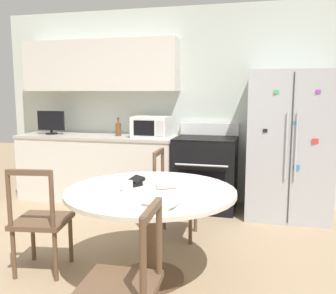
% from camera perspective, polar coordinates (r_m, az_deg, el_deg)
% --- Properties ---
extents(back_wall, '(5.20, 0.44, 2.60)m').
position_cam_1_polar(back_wall, '(5.16, -1.17, 7.94)').
color(back_wall, silver).
rests_on(back_wall, ground_plane).
extents(kitchen_counter, '(2.20, 0.64, 0.90)m').
position_cam_1_polar(kitchen_counter, '(5.26, -10.55, -3.11)').
color(kitchen_counter, silver).
rests_on(kitchen_counter, ground_plane).
extents(refrigerator, '(0.95, 0.77, 1.73)m').
position_cam_1_polar(refrigerator, '(4.64, 17.92, 0.29)').
color(refrigerator, '#B2B5BA').
rests_on(refrigerator, ground_plane).
extents(oven_range, '(0.77, 0.68, 1.08)m').
position_cam_1_polar(oven_range, '(4.81, 5.75, -3.89)').
color(oven_range, black).
rests_on(oven_range, ground_plane).
extents(microwave, '(0.47, 0.35, 0.27)m').
position_cam_1_polar(microwave, '(4.88, -2.60, 3.09)').
color(microwave, white).
rests_on(microwave, kitchen_counter).
extents(countertop_tv, '(0.39, 0.16, 0.33)m').
position_cam_1_polar(countertop_tv, '(5.48, -17.40, 3.70)').
color(countertop_tv, black).
rests_on(countertop_tv, kitchen_counter).
extents(counter_bottle, '(0.07, 0.07, 0.25)m').
position_cam_1_polar(counter_bottle, '(5.08, -7.58, 2.74)').
color(counter_bottle, brown).
rests_on(counter_bottle, kitchen_counter).
extents(dining_table, '(1.33, 1.33, 0.74)m').
position_cam_1_polar(dining_table, '(2.96, -2.62, -8.83)').
color(dining_table, beige).
rests_on(dining_table, ground_plane).
extents(dining_chair_far, '(0.43, 0.43, 0.90)m').
position_cam_1_polar(dining_chair_far, '(3.87, 0.90, -7.39)').
color(dining_chair_far, brown).
rests_on(dining_chair_far, ground_plane).
extents(dining_chair_near, '(0.44, 0.44, 0.90)m').
position_cam_1_polar(dining_chair_near, '(2.19, -6.79, -20.48)').
color(dining_chair_near, brown).
rests_on(dining_chair_near, ground_plane).
extents(dining_chair_left, '(0.48, 0.48, 0.90)m').
position_cam_1_polar(dining_chair_left, '(3.30, -18.83, -10.67)').
color(dining_chair_left, brown).
rests_on(dining_chair_left, ground_plane).
extents(candle_glass, '(0.09, 0.09, 0.08)m').
position_cam_1_polar(candle_glass, '(2.87, -6.24, -6.08)').
color(candle_glass, silver).
rests_on(candle_glass, dining_table).
extents(folded_napkin, '(0.16, 0.13, 0.05)m').
position_cam_1_polar(folded_napkin, '(2.93, -0.27, -5.92)').
color(folded_napkin, silver).
rests_on(folded_napkin, dining_table).
extents(wallet, '(0.17, 0.17, 0.07)m').
position_cam_1_polar(wallet, '(3.06, -5.06, -5.30)').
color(wallet, black).
rests_on(wallet, dining_table).
extents(mail_stack, '(0.32, 0.36, 0.02)m').
position_cam_1_polar(mail_stack, '(2.59, -0.15, -8.21)').
color(mail_stack, white).
rests_on(mail_stack, dining_table).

